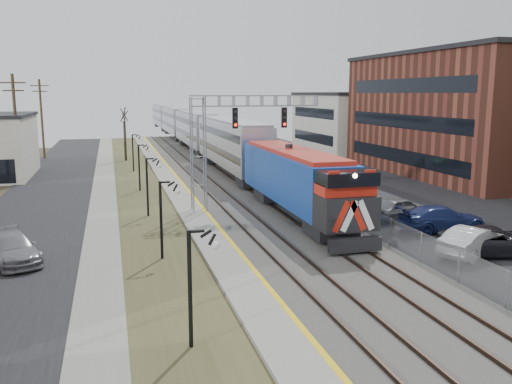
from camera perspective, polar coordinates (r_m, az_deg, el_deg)
name	(u,v)px	position (r m, az deg, el deg)	size (l,w,h in m)	color
street_west	(43,202)	(44.67, -21.54, -1.01)	(7.00, 120.00, 0.04)	black
sidewalk	(103,199)	(44.36, -15.76, -0.72)	(2.00, 120.00, 0.08)	gray
grass_median	(142,197)	(44.41, -11.89, -0.55)	(4.00, 120.00, 0.06)	#414524
platform	(180,194)	(44.65, -8.06, -0.26)	(2.00, 120.00, 0.24)	gray
ballast_bed	(239,192)	(45.51, -1.80, 0.02)	(8.00, 120.00, 0.20)	#595651
parking_lot	(369,186)	(49.63, 11.81, 0.57)	(16.00, 120.00, 0.04)	black
platform_edge	(190,192)	(44.74, -6.94, -0.05)	(0.24, 120.00, 0.01)	gold
track_near	(216,191)	(45.07, -4.27, 0.12)	(1.58, 120.00, 0.15)	#2D2119
track_far	(256,189)	(45.85, 0.02, 0.32)	(1.58, 120.00, 0.15)	#2D2119
train	(192,130)	(81.23, -6.76, 6.53)	(3.00, 108.65, 5.33)	#123B96
signal_gantry	(223,133)	(37.43, -3.53, 6.23)	(9.00, 1.07, 8.15)	gray
lampposts	(161,220)	(27.68, -10.01, -2.89)	(0.14, 62.14, 4.00)	black
fence	(287,182)	(46.52, 3.24, 1.11)	(0.04, 120.00, 1.60)	gray
bare_trees	(31,162)	(48.25, -22.62, 2.94)	(12.30, 42.30, 5.95)	#382D23
car_lot_b	(474,242)	(30.03, 21.97, -4.89)	(1.61, 4.62, 1.52)	#BBBBBB
car_lot_c	(494,242)	(30.51, 23.73, -4.81)	(2.49, 5.39, 1.50)	black
car_lot_d	(442,219)	(34.62, 18.97, -2.72)	(2.16, 5.31, 1.54)	navy
car_lot_e	(400,209)	(36.94, 14.96, -1.72)	(1.80, 4.47, 1.52)	slate
car_lot_f	(297,165)	(57.62, 4.31, 2.81)	(1.54, 4.42, 1.45)	#0B3A1F
car_street_b	(12,249)	(29.40, -24.27, -5.50)	(1.96, 4.82, 1.40)	gray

